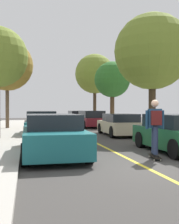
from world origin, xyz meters
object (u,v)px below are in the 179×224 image
object	(u,v)px
parked_car_left_nearest	(53,136)
street_tree_right_near	(112,80)
skateboard	(155,156)
parked_car_right_far	(92,119)
parked_car_right_near	(120,125)
parked_car_right_nearest	(178,133)
street_tree_right_far	(95,74)
street_tree_right_nearest	(152,52)
parked_car_right_farthest	(77,117)
parked_car_left_near	(41,124)
street_tree_left_near	(7,65)
skateboarder	(155,124)

from	to	relation	value
parked_car_left_nearest	street_tree_right_near	distance (m)	16.45
street_tree_right_near	skateboard	bearing A→B (deg)	-103.00
parked_car_left_nearest	street_tree_right_near	world-z (taller)	street_tree_right_near
parked_car_right_far	skateboard	bearing A→B (deg)	-95.69
parked_car_right_near	parked_car_right_far	world-z (taller)	parked_car_right_far
parked_car_right_nearest	street_tree_right_far	distance (m)	21.90
parked_car_right_far	street_tree_right_nearest	distance (m)	8.43
parked_car_right_farthest	street_tree_right_near	size ratio (longest dim) A/B	0.81
parked_car_right_near	skateboard	xyz separation A→B (m)	(-1.46, -7.47, -0.54)
parked_car_left_nearest	street_tree_right_far	bearing A→B (deg)	72.36
parked_car_left_near	parked_car_right_far	world-z (taller)	parked_car_left_near
parked_car_right_near	street_tree_left_near	world-z (taller)	street_tree_left_near
parked_car_left_nearest	parked_car_right_far	bearing A→B (deg)	71.40
parked_car_right_nearest	parked_car_right_near	bearing A→B (deg)	90.01
parked_car_right_farthest	street_tree_right_nearest	bearing A→B (deg)	-80.96
street_tree_left_near	street_tree_right_far	distance (m)	12.77
parked_car_left_near	street_tree_left_near	bearing A→B (deg)	114.08
street_tree_right_near	street_tree_right_far	world-z (taller)	street_tree_right_far
street_tree_left_near	skateboard	distance (m)	15.03
parked_car_right_farthest	street_tree_right_far	xyz separation A→B (m)	(2.21, 0.71, 4.81)
parked_car_left_near	street_tree_right_near	world-z (taller)	street_tree_right_near
parked_car_left_near	parked_car_right_far	distance (m)	7.77
parked_car_right_near	street_tree_left_near	xyz separation A→B (m)	(-6.71, 5.82, 4.13)
parked_car_right_farthest	skateboard	distance (m)	21.75
parked_car_right_near	skateboard	world-z (taller)	parked_car_right_near
parked_car_right_nearest	street_tree_right_far	world-z (taller)	street_tree_right_far
parked_car_right_farthest	street_tree_right_far	size ratio (longest dim) A/B	0.61
parked_car_right_far	skateboarder	bearing A→B (deg)	-95.70
street_tree_right_nearest	skateboarder	bearing A→B (deg)	-115.14
skateboarder	parked_car_right_farthest	bearing A→B (deg)	86.13
street_tree_left_near	parked_car_left_nearest	bearing A→B (deg)	-79.57
parked_car_left_near	street_tree_right_nearest	world-z (taller)	street_tree_right_nearest
parked_car_right_near	parked_car_right_farthest	distance (m)	14.22
street_tree_right_near	parked_car_left_nearest	bearing A→B (deg)	-114.68
parked_car_right_near	parked_car_right_far	size ratio (longest dim) A/B	0.99
parked_car_left_nearest	skateboard	distance (m)	3.36
parked_car_left_near	street_tree_right_near	bearing A→B (deg)	48.35
street_tree_left_near	street_tree_right_far	world-z (taller)	street_tree_right_far
street_tree_right_far	parked_car_right_near	bearing A→B (deg)	-98.42
parked_car_right_nearest	parked_car_left_nearest	bearing A→B (deg)	178.16
street_tree_right_nearest	street_tree_right_near	bearing A→B (deg)	90.00
parked_car_left_near	street_tree_right_far	bearing A→B (deg)	64.46
parked_car_right_nearest	parked_car_right_far	size ratio (longest dim) A/B	0.94
parked_car_left_nearest	skateboarder	world-z (taller)	skateboarder
street_tree_left_near	street_tree_right_far	xyz separation A→B (m)	(8.92, 9.11, 0.71)
parked_car_left_near	parked_car_right_far	bearing A→B (deg)	54.54
street_tree_right_nearest	street_tree_right_near	xyz separation A→B (m)	(0.00, 8.09, -0.90)
street_tree_right_nearest	parked_car_right_farthest	bearing A→B (deg)	99.04
street_tree_left_near	street_tree_right_nearest	bearing A→B (deg)	-31.56
street_tree_right_nearest	skateboard	size ratio (longest dim) A/B	8.37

